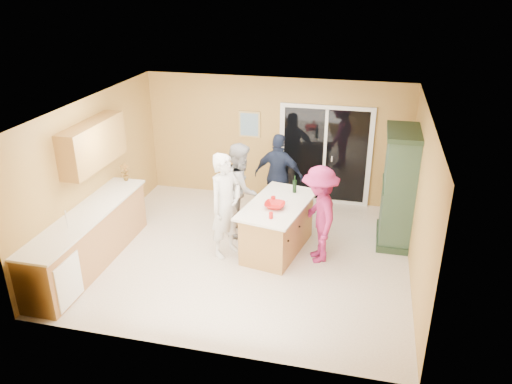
% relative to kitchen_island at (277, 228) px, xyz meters
% --- Properties ---
extents(floor, '(5.50, 5.50, 0.00)m').
position_rel_kitchen_island_xyz_m(floor, '(-0.49, -0.27, -0.42)').
color(floor, silver).
rests_on(floor, ground).
extents(ceiling, '(5.50, 5.00, 0.10)m').
position_rel_kitchen_island_xyz_m(ceiling, '(-0.49, -0.27, 2.18)').
color(ceiling, white).
rests_on(ceiling, wall_back).
extents(wall_back, '(5.50, 0.10, 2.60)m').
position_rel_kitchen_island_xyz_m(wall_back, '(-0.49, 2.23, 0.88)').
color(wall_back, '#DDBB5B').
rests_on(wall_back, ground).
extents(wall_front, '(5.50, 0.10, 2.60)m').
position_rel_kitchen_island_xyz_m(wall_front, '(-0.49, -2.77, 0.88)').
color(wall_front, '#DDBB5B').
rests_on(wall_front, ground).
extents(wall_left, '(0.10, 5.00, 2.60)m').
position_rel_kitchen_island_xyz_m(wall_left, '(-3.24, -0.27, 0.88)').
color(wall_left, '#DDBB5B').
rests_on(wall_left, ground).
extents(wall_right, '(0.10, 5.00, 2.60)m').
position_rel_kitchen_island_xyz_m(wall_right, '(2.26, -0.27, 0.88)').
color(wall_right, '#DDBB5B').
rests_on(wall_right, ground).
extents(left_cabinet_run, '(0.65, 3.05, 1.24)m').
position_rel_kitchen_island_xyz_m(left_cabinet_run, '(-2.94, -1.32, 0.04)').
color(left_cabinet_run, '#A87241').
rests_on(left_cabinet_run, floor).
extents(upper_cabinets, '(0.35, 1.60, 0.75)m').
position_rel_kitchen_island_xyz_m(upper_cabinets, '(-3.07, -0.47, 1.45)').
color(upper_cabinets, '#A87241').
rests_on(upper_cabinets, wall_left).
extents(sliding_door, '(1.90, 0.07, 2.10)m').
position_rel_kitchen_island_xyz_m(sliding_door, '(0.56, 2.19, 0.63)').
color(sliding_door, silver).
rests_on(sliding_door, floor).
extents(framed_picture, '(0.46, 0.04, 0.56)m').
position_rel_kitchen_island_xyz_m(framed_picture, '(-1.04, 2.20, 1.18)').
color(framed_picture, tan).
rests_on(framed_picture, wall_back).
extents(kitchen_island, '(1.24, 1.86, 0.90)m').
position_rel_kitchen_island_xyz_m(kitchen_island, '(0.00, 0.00, 0.00)').
color(kitchen_island, '#A87241').
rests_on(kitchen_island, floor).
extents(green_hutch, '(0.60, 1.14, 2.09)m').
position_rel_kitchen_island_xyz_m(green_hutch, '(2.00, 0.83, 0.60)').
color(green_hutch, '#203421').
rests_on(green_hutch, floor).
extents(woman_white, '(0.70, 0.80, 1.84)m').
position_rel_kitchen_island_xyz_m(woman_white, '(-0.83, -0.33, 0.50)').
color(woman_white, silver).
rests_on(woman_white, floor).
extents(woman_grey, '(0.78, 0.94, 1.73)m').
position_rel_kitchen_island_xyz_m(woman_grey, '(-0.80, 0.55, 0.44)').
color(woman_grey, '#A6A7A9').
rests_on(woman_grey, floor).
extents(woman_navy, '(1.04, 0.54, 1.70)m').
position_rel_kitchen_island_xyz_m(woman_navy, '(-0.24, 1.34, 0.43)').
color(woman_navy, '#1C243E').
rests_on(woman_navy, floor).
extents(woman_magenta, '(0.95, 1.23, 1.68)m').
position_rel_kitchen_island_xyz_m(woman_magenta, '(0.72, -0.15, 0.42)').
color(woman_magenta, '#9B2161').
rests_on(woman_magenta, floor).
extents(serving_bowl, '(0.35, 0.35, 0.09)m').
position_rel_kitchen_island_xyz_m(serving_bowl, '(-0.02, -0.18, 0.52)').
color(serving_bowl, red).
rests_on(serving_bowl, kitchen_island).
extents(tulip_vase, '(0.21, 0.18, 0.34)m').
position_rel_kitchen_island_xyz_m(tulip_vase, '(-2.94, 0.25, 0.69)').
color(tulip_vase, red).
rests_on(tulip_vase, left_cabinet_run).
extents(tumbler_near, '(0.09, 0.09, 0.10)m').
position_rel_kitchen_island_xyz_m(tumbler_near, '(-0.00, -0.58, 0.53)').
color(tumbler_near, red).
rests_on(tumbler_near, kitchen_island).
extents(tumbler_far, '(0.09, 0.09, 0.12)m').
position_rel_kitchen_island_xyz_m(tumbler_far, '(-0.08, 0.00, 0.54)').
color(tumbler_far, red).
rests_on(tumbler_far, kitchen_island).
extents(wine_bottle, '(0.07, 0.07, 0.32)m').
position_rel_kitchen_island_xyz_m(wine_bottle, '(0.20, 0.52, 0.60)').
color(wine_bottle, black).
rests_on(wine_bottle, kitchen_island).
extents(white_plate, '(0.27, 0.27, 0.01)m').
position_rel_kitchen_island_xyz_m(white_plate, '(0.04, 0.14, 0.49)').
color(white_plate, silver).
rests_on(white_plate, kitchen_island).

